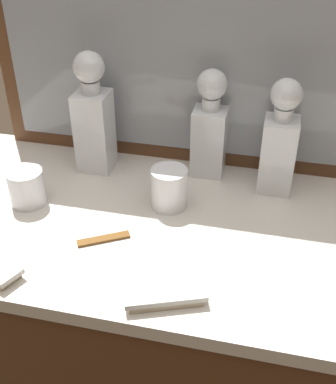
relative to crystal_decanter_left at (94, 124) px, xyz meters
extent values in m
cube|color=brown|center=(0.23, -0.19, -0.54)|extent=(1.15, 0.58, 0.78)
cube|color=silver|center=(0.23, -0.19, -0.14)|extent=(1.19, 0.59, 0.03)
cube|color=brown|center=(0.23, 0.09, 0.21)|extent=(1.02, 0.03, 0.66)
cube|color=gray|center=(0.23, 0.08, 0.21)|extent=(0.94, 0.01, 0.58)
cube|color=white|center=(0.00, 0.00, -0.02)|extent=(0.08, 0.08, 0.20)
cube|color=#9E5619|center=(0.00, 0.00, -0.06)|extent=(0.07, 0.07, 0.13)
cylinder|color=white|center=(0.00, 0.00, 0.10)|extent=(0.05, 0.05, 0.03)
sphere|color=white|center=(0.00, 0.00, 0.14)|extent=(0.07, 0.07, 0.07)
cube|color=white|center=(0.45, 0.00, -0.03)|extent=(0.08, 0.08, 0.18)
cube|color=#9E5619|center=(0.45, 0.00, -0.06)|extent=(0.07, 0.07, 0.13)
cylinder|color=white|center=(0.45, 0.00, 0.07)|extent=(0.04, 0.04, 0.03)
sphere|color=white|center=(0.45, 0.00, 0.12)|extent=(0.07, 0.07, 0.07)
cube|color=white|center=(0.28, 0.04, -0.04)|extent=(0.08, 0.08, 0.17)
cube|color=#9E5619|center=(0.28, 0.04, -0.07)|extent=(0.07, 0.07, 0.11)
cylinder|color=white|center=(0.28, 0.04, 0.06)|extent=(0.04, 0.04, 0.03)
sphere|color=white|center=(0.28, 0.04, 0.11)|extent=(0.07, 0.07, 0.07)
cylinder|color=white|center=(-0.10, -0.18, -0.08)|extent=(0.08, 0.08, 0.08)
cylinder|color=silver|center=(-0.10, -0.18, -0.12)|extent=(0.08, 0.08, 0.01)
cylinder|color=white|center=(0.22, -0.12, -0.08)|extent=(0.08, 0.08, 0.09)
cylinder|color=silver|center=(0.22, -0.12, -0.12)|extent=(0.08, 0.08, 0.01)
cube|color=#B7A88C|center=(0.28, -0.42, -0.12)|extent=(0.14, 0.09, 0.01)
cube|color=#B7B5AD|center=(0.28, -0.42, -0.10)|extent=(0.16, 0.10, 0.01)
cube|color=brown|center=(0.11, -0.28, -0.12)|extent=(0.11, 0.07, 0.01)
camera|label=1|loc=(0.43, -1.03, 0.55)|focal=46.53mm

